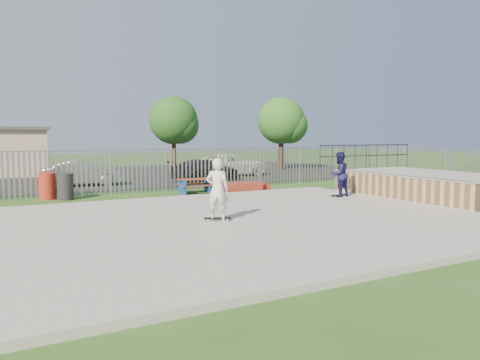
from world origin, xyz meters
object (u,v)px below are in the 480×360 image
funbox (242,187)px  skater_navy (339,174)px  tree_mid (174,121)px  picnic_table (196,186)px  trash_bin_grey (65,187)px  skater_white (217,189)px  car_dark (205,170)px  car_white (231,165)px  tree_right (281,121)px  car_silver (83,173)px  trash_bin_red (47,186)px

funbox → skater_navy: skater_navy is taller
tree_mid → skater_navy: bearing=-90.3°
picnic_table → trash_bin_grey: trash_bin_grey is taller
trash_bin_grey → tree_mid: size_ratio=0.19×
skater_navy → skater_white: (-6.71, -2.49, 0.00)m
car_dark → skater_white: bearing=145.9°
funbox → car_white: size_ratio=0.43×
car_white → skater_white: 16.95m
skater_navy → skater_white: 7.16m
car_white → tree_right: bearing=-66.3°
car_silver → tree_right: size_ratio=0.70×
trash_bin_red → skater_navy: 12.03m
picnic_table → trash_bin_red: 6.30m
trash_bin_red → tree_right: size_ratio=0.19×
trash_bin_grey → tree_mid: bearing=54.0°
skater_navy → skater_white: size_ratio=1.00×
trash_bin_red → tree_right: tree_right is taller
trash_bin_red → skater_white: size_ratio=0.60×
skater_white → skater_navy: bearing=-124.0°
skater_navy → car_white: bearing=-103.9°
trash_bin_grey → skater_navy: bearing=-29.4°
trash_bin_grey → picnic_table: bearing=-5.3°
car_silver → trash_bin_grey: bearing=167.9°
trash_bin_grey → tree_mid: 17.16m
trash_bin_red → car_dark: car_dark is taller
trash_bin_grey → tree_mid: (9.89, 13.64, 3.25)m
car_dark → funbox: bearing=161.9°
car_silver → car_white: 9.80m
picnic_table → trash_bin_grey: bearing=179.0°
funbox → car_silver: (-6.05, 6.24, 0.46)m
car_white → trash_bin_grey: bearing=115.5°
picnic_table → car_white: (5.67, 7.36, 0.39)m
skater_navy → car_dark: bearing=-88.9°
funbox → car_dark: bearing=89.8°
car_silver → picnic_table: bearing=-139.4°
trash_bin_red → tree_mid: tree_mid is taller
funbox → trash_bin_grey: trash_bin_grey is taller
car_silver → car_white: car_white is taller
picnic_table → trash_bin_red: (-6.22, 1.01, 0.20)m
picnic_table → trash_bin_grey: (-5.58, 0.52, 0.20)m
tree_mid → skater_white: bearing=-107.5°
tree_mid → car_silver: bearing=-134.2°
trash_bin_grey → car_dark: size_ratio=0.25×
car_white → tree_mid: (-1.36, 6.80, 3.06)m
car_dark → trash_bin_red: bearing=102.7°
trash_bin_red → skater_white: bearing=-66.4°
trash_bin_red → skater_navy: skater_navy is taller
car_silver → skater_white: 13.19m
tree_right → car_silver: bearing=-161.6°
skater_white → car_silver: bearing=-48.0°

